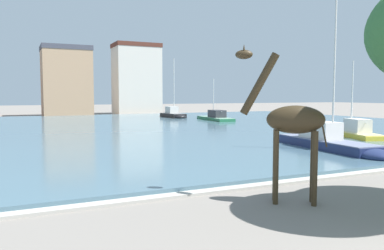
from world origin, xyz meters
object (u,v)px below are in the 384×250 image
Objects in this scene: giraffe_statue at (291,123)px; sailboat_green at (214,118)px; sailboat_black at (174,115)px; sailboat_yellow at (351,133)px; sailboat_navy at (332,144)px.

giraffe_statue is 39.71m from sailboat_green.
sailboat_black is 0.99× the size of sailboat_green.
sailboat_yellow reaches higher than giraffe_statue.
sailboat_green is at bearing 65.48° from giraffe_statue.
sailboat_navy is (-6.98, -28.54, 0.12)m from sailboat_green.
sailboat_green is at bearing -69.21° from sailboat_black.
sailboat_green is at bearing 90.92° from sailboat_yellow.
giraffe_statue is 0.71× the size of sailboat_yellow.
sailboat_yellow is (3.23, -30.92, -0.10)m from sailboat_black.
sailboat_black is at bearing 72.66° from giraffe_statue.
sailboat_black is 1.23× the size of sailboat_yellow.
sailboat_yellow reaches higher than sailboat_green.
sailboat_green is (16.46, 36.07, -2.20)m from giraffe_statue.
sailboat_navy is at bearing 38.48° from giraffe_statue.
sailboat_black is 31.09m from sailboat_yellow.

